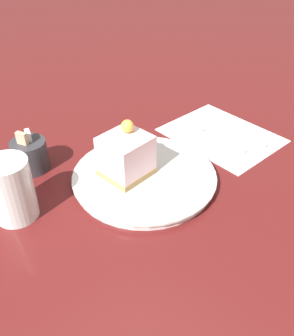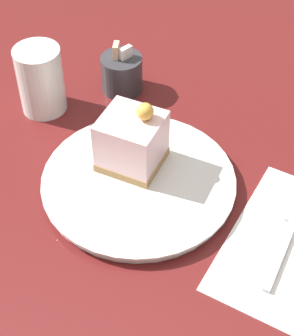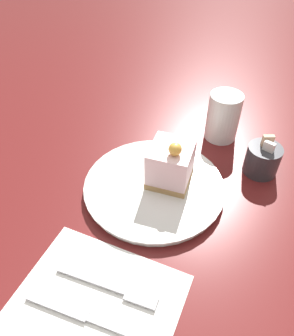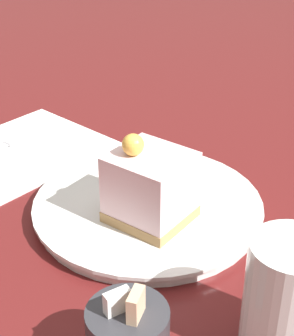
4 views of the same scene
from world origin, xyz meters
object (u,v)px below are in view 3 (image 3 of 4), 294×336
object	(u,v)px
cake_slice	(171,164)
sugar_bowl	(262,159)
fork	(115,288)
knife	(76,313)
drinking_glass	(223,117)
plate	(154,187)

from	to	relation	value
cake_slice	sugar_bowl	distance (m)	0.18
fork	sugar_bowl	bearing A→B (deg)	152.63
cake_slice	sugar_bowl	size ratio (longest dim) A/B	1.22
knife	drinking_glass	xyz separation A→B (m)	(-0.44, 0.13, 0.05)
plate	drinking_glass	xyz separation A→B (m)	(-0.19, 0.09, 0.04)
fork	drinking_glass	distance (m)	0.40
drinking_glass	knife	bearing A→B (deg)	-16.39
plate	sugar_bowl	size ratio (longest dim) A/B	3.16
plate	fork	bearing A→B (deg)	0.04
plate	drinking_glass	distance (m)	0.22
fork	sugar_bowl	size ratio (longest dim) A/B	1.94
plate	sugar_bowl	xyz separation A→B (m)	(-0.11, 0.18, 0.02)
fork	sugar_bowl	distance (m)	0.35
plate	sugar_bowl	world-z (taller)	sugar_bowl
drinking_glass	sugar_bowl	bearing A→B (deg)	44.91
plate	sugar_bowl	bearing A→B (deg)	120.90
cake_slice	sugar_bowl	bearing A→B (deg)	121.42
drinking_glass	plate	bearing A→B (deg)	-25.37
sugar_bowl	fork	bearing A→B (deg)	-30.49
sugar_bowl	drinking_glass	size ratio (longest dim) A/B	0.78
fork	knife	world-z (taller)	same
plate	fork	size ratio (longest dim) A/B	1.63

